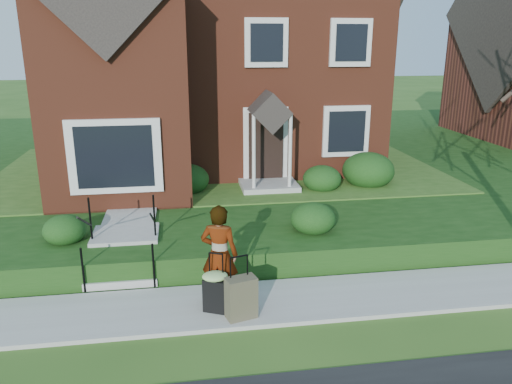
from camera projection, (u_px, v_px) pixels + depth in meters
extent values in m
plane|color=#2D5119|center=(256.00, 305.00, 9.13)|extent=(120.00, 120.00, 0.00)
cube|color=#9E9B93|center=(256.00, 303.00, 9.12)|extent=(60.00, 1.60, 0.08)
cube|color=#16380F|center=(313.00, 154.00, 19.94)|extent=(44.00, 20.00, 0.60)
cube|color=#9E9B93|center=(135.00, 198.00, 13.32)|extent=(1.20, 6.00, 0.06)
cube|color=brown|center=(213.00, 81.00, 17.64)|extent=(10.00, 8.00, 5.40)
cube|color=brown|center=(116.00, 96.00, 12.69)|extent=(3.60, 2.40, 5.40)
cube|color=silver|center=(115.00, 156.00, 11.98)|extent=(2.20, 0.30, 1.80)
cube|color=black|center=(266.00, 149.00, 14.45)|extent=(1.00, 0.12, 2.10)
cube|color=black|center=(346.00, 131.00, 14.68)|extent=(1.40, 0.10, 1.50)
cube|color=#9E9B93|center=(121.00, 282.00, 9.67)|extent=(1.40, 0.30, 0.15)
cube|color=#9E9B93|center=(122.00, 268.00, 9.91)|extent=(1.40, 0.30, 0.15)
cube|color=#9E9B93|center=(123.00, 255.00, 10.15)|extent=(1.40, 0.30, 0.15)
cube|color=#9E9B93|center=(124.00, 243.00, 10.39)|extent=(1.40, 0.30, 0.15)
cube|color=#9E9B93|center=(126.00, 233.00, 10.91)|extent=(1.40, 0.80, 0.15)
cylinder|color=black|center=(83.00, 270.00, 9.33)|extent=(0.04, 0.04, 0.90)
cylinder|color=black|center=(90.00, 218.00, 10.29)|extent=(0.04, 0.04, 0.90)
cylinder|color=black|center=(154.00, 266.00, 9.52)|extent=(0.04, 0.04, 0.90)
cylinder|color=black|center=(154.00, 215.00, 10.48)|extent=(0.04, 0.04, 0.90)
ellipsoid|color=black|center=(79.00, 182.00, 13.01)|extent=(1.46, 1.46, 1.02)
ellipsoid|color=black|center=(187.00, 176.00, 13.90)|extent=(1.22, 1.22, 0.86)
ellipsoid|color=black|center=(322.00, 176.00, 14.10)|extent=(1.09, 1.09, 0.76)
ellipsoid|color=black|center=(368.00, 167.00, 14.56)|extent=(1.51, 1.51, 1.06)
ellipsoid|color=black|center=(64.00, 227.00, 10.43)|extent=(0.90, 0.90, 0.63)
ellipsoid|color=black|center=(313.00, 215.00, 11.01)|extent=(1.00, 1.00, 0.70)
imported|color=#999999|center=(219.00, 255.00, 8.86)|extent=(0.78, 0.64, 1.85)
cube|color=black|center=(215.00, 295.00, 8.71)|extent=(0.46, 0.37, 0.61)
cylinder|color=black|center=(214.00, 255.00, 8.49)|extent=(0.23, 0.13, 0.03)
cylinder|color=black|center=(208.00, 268.00, 8.54)|extent=(0.02, 0.02, 0.46)
cylinder|color=black|center=(222.00, 267.00, 8.57)|extent=(0.02, 0.02, 0.46)
cylinder|color=black|center=(208.00, 310.00, 8.77)|extent=(0.06, 0.07, 0.06)
cylinder|color=black|center=(224.00, 308.00, 8.81)|extent=(0.06, 0.07, 0.06)
ellipsoid|color=#94C16E|center=(215.00, 276.00, 8.60)|extent=(0.56, 0.52, 0.14)
cube|color=#4F4A34|center=(241.00, 298.00, 8.48)|extent=(0.57, 0.41, 0.74)
cylinder|color=black|center=(241.00, 258.00, 8.27)|extent=(0.30, 0.11, 0.03)
cylinder|color=black|center=(232.00, 269.00, 8.30)|extent=(0.02, 0.02, 0.36)
cylinder|color=black|center=(250.00, 268.00, 8.35)|extent=(0.02, 0.02, 0.36)
cylinder|color=black|center=(231.00, 316.00, 8.56)|extent=(0.05, 0.07, 0.06)
cylinder|color=black|center=(252.00, 315.00, 8.61)|extent=(0.05, 0.07, 0.06)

